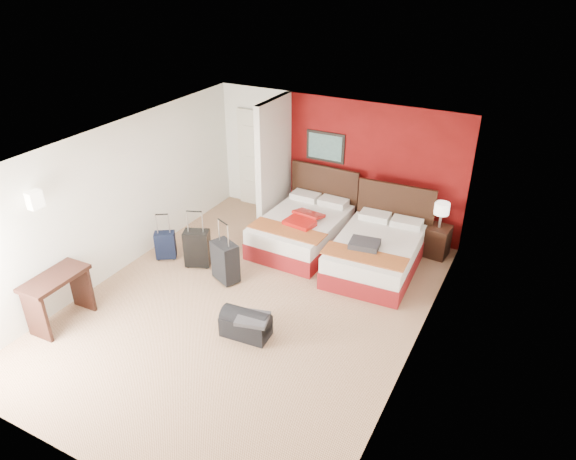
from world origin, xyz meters
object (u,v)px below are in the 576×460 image
Objects in this scene: nightstand at (437,241)px; table_lamp at (441,215)px; bed_right at (375,256)px; suitcase_black at (197,249)px; bed_left at (301,232)px; desk at (59,300)px; duffel_bag at (246,325)px; suitcase_navy at (166,246)px; red_suitcase_open at (304,219)px; suitcase_charcoal at (225,263)px.

nightstand is 1.22× the size of table_lamp.
bed_right is 3.03m from suitcase_black.
bed_left is 4.21m from desk.
bed_left is 2.79× the size of duffel_bag.
bed_right is at bearing 1.92° from suitcase_black.
suitcase_navy is (-3.40, -1.34, -0.04)m from bed_right.
desk is at bearing -127.05° from suitcase_navy.
table_lamp reaches higher than bed_left.
red_suitcase_open is at bearing -152.80° from nightstand.
red_suitcase_open is at bearing 173.97° from bed_right.
bed_right is 1.38m from table_lamp.
red_suitcase_open reaches higher than nightstand.
bed_right is 3.95× the size of suitcase_navy.
bed_right is at bearing 42.81° from desk.
bed_left is 2.65× the size of red_suitcase_open.
suitcase_charcoal is 1.39× the size of suitcase_navy.
bed_right is 2.52m from suitcase_charcoal.
nightstand is (2.19, 0.91, -0.33)m from red_suitcase_open.
nightstand is at bearing -3.51° from suitcase_navy.
nightstand is 3.76m from suitcase_charcoal.
red_suitcase_open is 2.63m from duffel_bag.
desk reaches higher than suitcase_navy.
bed_left is at bearing 143.11° from red_suitcase_open.
duffel_bag is 0.71× the size of desk.
suitcase_navy is (-4.21, -2.33, -0.04)m from nightstand.
suitcase_black is at bearing -147.53° from table_lamp.
suitcase_black is 2.10m from duffel_bag.
suitcase_charcoal is at bearing -147.63° from bed_right.
bed_right is 1.99× the size of desk.
red_suitcase_open reaches higher than bed_left.
duffel_bag is at bearing -58.38° from suitcase_navy.
nightstand is at bearing 57.54° from duffel_bag.
desk reaches higher than suitcase_charcoal.
suitcase_black reaches higher than nightstand.
nightstand is 4.22m from suitcase_black.
nightstand is 0.59× the size of desk.
bed_right is 2.97× the size of suitcase_black.
suitcase_navy is at bearing 84.00° from desk.
nightstand is (2.29, 0.81, -0.00)m from bed_left.
bed_right is at bearing 4.53° from red_suitcase_open.
nightstand is at bearing 21.07° from bed_left.
suitcase_navy is at bearing -160.97° from bed_right.
bed_left is at bearing 94.29° from suitcase_charcoal.
desk is (-4.38, -4.46, -0.40)m from table_lamp.
red_suitcase_open reaches higher than duffel_bag.
table_lamp is 0.96× the size of suitcase_navy.
red_suitcase_open is at bearing 21.91° from suitcase_black.
suitcase_black is at bearing -157.60° from bed_right.
suitcase_charcoal is (-2.87, -2.43, -0.46)m from table_lamp.
desk is at bearing -133.38° from suitcase_black.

